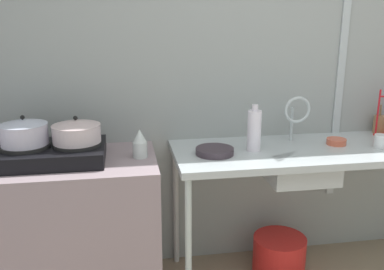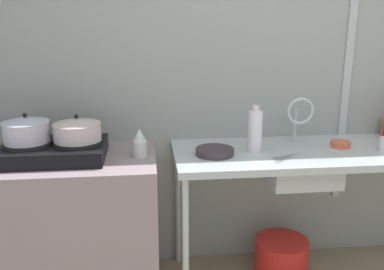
% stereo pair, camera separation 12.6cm
% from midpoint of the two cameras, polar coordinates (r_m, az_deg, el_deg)
% --- Properties ---
extents(wall_back, '(4.98, 0.10, 2.71)m').
position_cam_midpoint_polar(wall_back, '(2.79, 13.26, 10.22)').
color(wall_back, '#959B99').
rests_on(wall_back, ground).
extents(wall_metal_strip, '(0.05, 0.01, 2.17)m').
position_cam_midpoint_polar(wall_metal_strip, '(2.89, 21.88, 12.41)').
color(wall_metal_strip, '#B2BCC0').
extents(counter_concrete, '(1.21, 0.60, 0.85)m').
position_cam_midpoint_polar(counter_concrete, '(2.60, -16.96, -11.97)').
color(counter_concrete, gray).
rests_on(counter_concrete, ground).
extents(counter_sink, '(1.72, 0.60, 0.85)m').
position_cam_midpoint_polar(counter_sink, '(2.63, 18.03, -3.10)').
color(counter_sink, '#B2BCC0').
rests_on(counter_sink, ground).
extents(stove, '(0.56, 0.40, 0.10)m').
position_cam_midpoint_polar(stove, '(2.42, -16.72, -2.01)').
color(stove, black).
rests_on(stove, counter_concrete).
extents(pot_on_left_burner, '(0.25, 0.25, 0.16)m').
position_cam_midpoint_polar(pot_on_left_burner, '(2.41, -20.06, 0.68)').
color(pot_on_left_burner, silver).
rests_on(pot_on_left_burner, stove).
extents(pot_on_right_burner, '(0.26, 0.26, 0.15)m').
position_cam_midpoint_polar(pot_on_right_burner, '(2.36, -13.75, 0.73)').
color(pot_on_right_burner, beige).
rests_on(pot_on_right_burner, stove).
extents(percolator, '(0.08, 0.08, 0.16)m').
position_cam_midpoint_polar(percolator, '(2.35, -5.54, -1.08)').
color(percolator, silver).
rests_on(percolator, counter_concrete).
extents(sink_basin, '(0.39, 0.36, 0.17)m').
position_cam_midpoint_polar(sink_basin, '(2.56, 15.70, -4.11)').
color(sink_basin, '#B2BCC0').
rests_on(sink_basin, counter_sink).
extents(faucet, '(0.17, 0.09, 0.29)m').
position_cam_midpoint_polar(faucet, '(2.63, 15.67, 2.83)').
color(faucet, '#B2BCC0').
rests_on(faucet, counter_sink).
extents(frying_pan, '(0.22, 0.22, 0.04)m').
position_cam_midpoint_polar(frying_pan, '(2.40, 4.59, -2.24)').
color(frying_pan, '#372C34').
rests_on(frying_pan, counter_sink).
extents(small_bowl_on_drainboard, '(0.12, 0.12, 0.04)m').
position_cam_midpoint_polar(small_bowl_on_drainboard, '(2.71, 20.65, -1.14)').
color(small_bowl_on_drainboard, '#C95B42').
rests_on(small_bowl_on_drainboard, counter_sink).
extents(bottle_by_sink, '(0.08, 0.08, 0.27)m').
position_cam_midpoint_polar(bottle_by_sink, '(2.45, 9.97, 0.52)').
color(bottle_by_sink, white).
rests_on(bottle_by_sink, counter_sink).
extents(bucket_on_floor, '(0.33, 0.33, 0.25)m').
position_cam_midpoint_polar(bucket_on_floor, '(2.86, 13.17, -15.86)').
color(bucket_on_floor, red).
rests_on(bucket_on_floor, ground).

